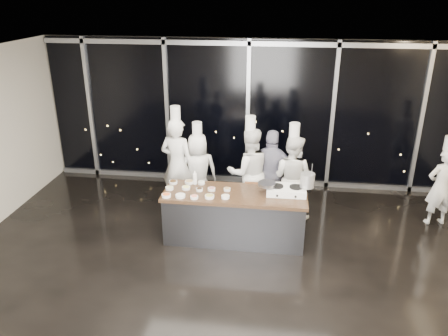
# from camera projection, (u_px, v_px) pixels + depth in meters

# --- Properties ---
(ground) EXTENTS (9.00, 9.00, 0.00)m
(ground) POSITION_uv_depth(u_px,v_px,m) (228.00, 268.00, 6.99)
(ground) COLOR black
(ground) RESTS_ON ground
(room_shell) EXTENTS (9.02, 7.02, 3.21)m
(room_shell) POSITION_uv_depth(u_px,v_px,m) (241.00, 135.00, 6.11)
(room_shell) COLOR #BDB4A1
(room_shell) RESTS_ON ground
(window_wall) EXTENTS (8.90, 0.11, 3.20)m
(window_wall) POSITION_uv_depth(u_px,v_px,m) (248.00, 114.00, 9.52)
(window_wall) COLOR black
(window_wall) RESTS_ON ground
(demo_counter) EXTENTS (2.46, 0.86, 0.90)m
(demo_counter) POSITION_uv_depth(u_px,v_px,m) (235.00, 216.00, 7.64)
(demo_counter) COLOR #3C3C41
(demo_counter) RESTS_ON ground
(stove) EXTENTS (0.67, 0.43, 0.14)m
(stove) POSITION_uv_depth(u_px,v_px,m) (286.00, 190.00, 7.42)
(stove) COLOR white
(stove) RESTS_ON demo_counter
(frying_pan) EXTENTS (0.53, 0.31, 0.05)m
(frying_pan) POSITION_uv_depth(u_px,v_px,m) (266.00, 184.00, 7.41)
(frying_pan) COLOR gray
(frying_pan) RESTS_ON stove
(stock_pot) EXTENTS (0.24, 0.24, 0.24)m
(stock_pot) POSITION_uv_depth(u_px,v_px,m) (307.00, 180.00, 7.32)
(stock_pot) COLOR silver
(stock_pot) RESTS_ON stove
(prep_bowls) EXTENTS (1.15, 0.75, 0.05)m
(prep_bowls) POSITION_uv_depth(u_px,v_px,m) (193.00, 190.00, 7.51)
(prep_bowls) COLOR silver
(prep_bowls) RESTS_ON demo_counter
(squeeze_bottle) EXTENTS (0.07, 0.07, 0.26)m
(squeeze_bottle) POSITION_uv_depth(u_px,v_px,m) (195.00, 178.00, 7.77)
(squeeze_bottle) COLOR white
(squeeze_bottle) RESTS_ON demo_counter
(chef_far_left) EXTENTS (0.78, 0.61, 2.12)m
(chef_far_left) POSITION_uv_depth(u_px,v_px,m) (177.00, 164.00, 8.53)
(chef_far_left) COLOR silver
(chef_far_left) RESTS_ON ground
(chef_left) EXTENTS (0.90, 0.75, 1.80)m
(chef_left) POSITION_uv_depth(u_px,v_px,m) (198.00, 171.00, 8.63)
(chef_left) COLOR silver
(chef_left) RESTS_ON ground
(chef_center) EXTENTS (1.01, 0.87, 1.99)m
(chef_center) POSITION_uv_depth(u_px,v_px,m) (249.00, 172.00, 8.34)
(chef_center) COLOR silver
(chef_center) RESTS_ON ground
(guest) EXTENTS (1.06, 0.58, 1.72)m
(guest) POSITION_uv_depth(u_px,v_px,m) (272.00, 173.00, 8.37)
(guest) COLOR #151439
(guest) RESTS_ON ground
(chef_right) EXTENTS (0.99, 0.90, 1.89)m
(chef_right) POSITION_uv_depth(u_px,v_px,m) (292.00, 176.00, 8.27)
(chef_right) COLOR silver
(chef_right) RESTS_ON ground
(chef_side) EXTENTS (0.62, 0.48, 1.73)m
(chef_side) POSITION_uv_depth(u_px,v_px,m) (441.00, 186.00, 8.04)
(chef_side) COLOR silver
(chef_side) RESTS_ON ground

